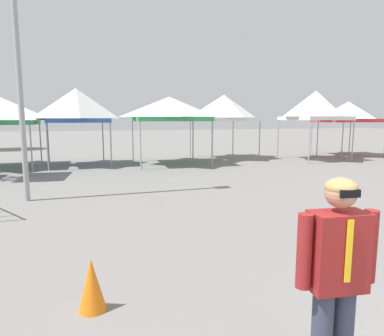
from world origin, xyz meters
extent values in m
cylinder|color=#9E9EA3|center=(-4.00, 15.45, 1.09)|extent=(0.06, 0.06, 2.17)
cylinder|color=#9E9EA3|center=(-3.89, 18.72, 1.09)|extent=(0.06, 0.06, 2.17)
cylinder|color=#9E9EA3|center=(-3.36, 15.39, 1.13)|extent=(0.06, 0.06, 2.25)
cylinder|color=#9E9EA3|center=(-0.67, 15.51, 1.13)|extent=(0.06, 0.06, 2.25)
cylinder|color=#9E9EA3|center=(-3.48, 18.07, 1.13)|extent=(0.06, 0.06, 2.25)
cylinder|color=#9E9EA3|center=(-0.80, 18.20, 1.13)|extent=(0.06, 0.06, 2.25)
pyramid|color=white|center=(-2.08, 16.79, 2.95)|extent=(2.95, 2.95, 1.40)
cube|color=#3359B2|center=(-2.08, 16.79, 2.15)|extent=(2.93, 2.93, 0.20)
cylinder|color=#9E9EA3|center=(0.46, 14.29, 1.16)|extent=(0.06, 0.06, 2.32)
cylinder|color=#9E9EA3|center=(3.76, 14.08, 1.16)|extent=(0.06, 0.06, 2.32)
cylinder|color=#9E9EA3|center=(0.67, 17.59, 1.16)|extent=(0.06, 0.06, 2.32)
cylinder|color=#9E9EA3|center=(3.97, 17.38, 1.16)|extent=(0.06, 0.06, 2.32)
pyramid|color=white|center=(2.22, 15.83, 2.81)|extent=(3.69, 3.69, 0.98)
cube|color=green|center=(2.22, 15.83, 2.22)|extent=(3.65, 3.65, 0.20)
cylinder|color=#9E9EA3|center=(4.41, 15.67, 1.15)|extent=(0.06, 0.06, 2.31)
cylinder|color=#9E9EA3|center=(7.28, 15.87, 1.15)|extent=(0.06, 0.06, 2.31)
cylinder|color=#9E9EA3|center=(4.21, 18.55, 1.15)|extent=(0.06, 0.06, 2.31)
cylinder|color=#9E9EA3|center=(7.09, 18.74, 1.15)|extent=(0.06, 0.06, 2.31)
pyramid|color=white|center=(5.75, 17.21, 2.93)|extent=(3.22, 3.22, 1.25)
cube|color=white|center=(5.75, 17.21, 2.21)|extent=(3.19, 3.19, 0.20)
cylinder|color=#9E9EA3|center=(8.79, 13.63, 1.18)|extent=(0.06, 0.06, 2.36)
cylinder|color=#9E9EA3|center=(11.54, 13.65, 1.18)|extent=(0.06, 0.06, 2.36)
cylinder|color=#9E9EA3|center=(8.78, 16.38, 1.18)|extent=(0.06, 0.06, 2.36)
cylinder|color=#9E9EA3|center=(11.53, 16.40, 1.18)|extent=(0.06, 0.06, 2.36)
pyramid|color=white|center=(10.16, 15.01, 3.04)|extent=(2.90, 2.90, 1.36)
cube|color=white|center=(10.16, 15.01, 2.26)|extent=(2.88, 2.88, 0.20)
cylinder|color=#9E9EA3|center=(11.98, 14.85, 1.12)|extent=(0.06, 0.06, 2.24)
cylinder|color=#9E9EA3|center=(12.19, 17.78, 1.12)|extent=(0.06, 0.06, 2.24)
cylinder|color=#9E9EA3|center=(15.11, 17.57, 1.12)|extent=(0.06, 0.06, 2.24)
pyramid|color=white|center=(13.55, 16.21, 2.75)|extent=(3.29, 3.29, 1.03)
cube|color=red|center=(13.55, 16.21, 2.14)|extent=(3.26, 3.26, 0.20)
cube|color=maroon|center=(-0.49, 1.45, 1.22)|extent=(0.45, 0.30, 0.60)
cylinder|color=maroon|center=(-0.76, 1.49, 1.24)|extent=(0.11, 0.11, 0.56)
cylinder|color=maroon|center=(-0.22, 1.41, 1.24)|extent=(0.11, 0.11, 0.56)
sphere|color=tan|center=(-0.49, 1.45, 1.67)|extent=(0.23, 0.23, 0.23)
ellipsoid|color=tan|center=(-0.49, 1.45, 1.71)|extent=(0.23, 0.23, 0.14)
cube|color=black|center=(-0.51, 1.34, 1.68)|extent=(0.15, 0.05, 0.06)
cube|color=yellow|center=(-0.51, 1.32, 1.27)|extent=(0.05, 0.02, 0.46)
cylinder|color=#9E9EA3|center=(-3.56, 9.59, 4.54)|extent=(0.14, 0.14, 9.08)
cone|color=orange|center=(-2.19, 3.38, 0.31)|extent=(0.32, 0.32, 0.63)
camera|label=1|loc=(-2.32, -0.50, 2.19)|focal=32.01mm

